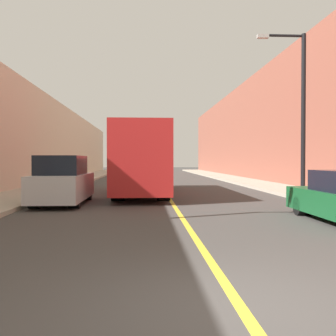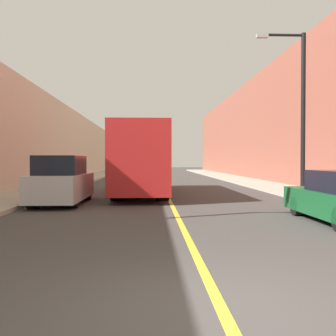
{
  "view_description": "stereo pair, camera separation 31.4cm",
  "coord_description": "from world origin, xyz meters",
  "views": [
    {
      "loc": [
        -1.16,
        -4.55,
        1.78
      ],
      "look_at": [
        0.04,
        15.64,
        1.4
      ],
      "focal_mm": 42.0,
      "sensor_mm": 36.0,
      "label": 1
    },
    {
      "loc": [
        -0.85,
        -4.56,
        1.78
      ],
      "look_at": [
        0.04,
        15.64,
        1.4
      ],
      "focal_mm": 42.0,
      "sensor_mm": 36.0,
      "label": 2
    }
  ],
  "objects": [
    {
      "name": "sidewalk_left",
      "position": [
        -7.09,
        30.0,
        0.08
      ],
      "size": [
        2.93,
        72.0,
        0.16
      ],
      "primitive_type": "cube",
      "color": "#A89E8C",
      "rests_on": "ground"
    },
    {
      "name": "sidewalk_right",
      "position": [
        7.09,
        30.0,
        0.08
      ],
      "size": [
        2.93,
        72.0,
        0.16
      ],
      "primitive_type": "cube",
      "color": "#A89E8C",
      "rests_on": "ground"
    },
    {
      "name": "bus",
      "position": [
        -1.33,
        16.33,
        1.85
      ],
      "size": [
        2.6,
        11.05,
        3.46
      ],
      "color": "#AD1E1E",
      "rests_on": "ground"
    },
    {
      "name": "building_row_left",
      "position": [
        -10.55,
        30.0,
        3.44
      ],
      "size": [
        4.0,
        72.0,
        6.87
      ],
      "primitive_type": "cube",
      "color": "beige",
      "rests_on": "ground"
    },
    {
      "name": "street_lamp_right",
      "position": [
        5.75,
        12.63,
        4.27
      ],
      "size": [
        2.21,
        0.24,
        7.27
      ],
      "color": "black",
      "rests_on": "sidewalk_right"
    },
    {
      "name": "parked_suv_left",
      "position": [
        -4.5,
        11.71,
        0.91
      ],
      "size": [
        1.87,
        4.98,
        1.98
      ],
      "color": "silver",
      "rests_on": "ground"
    },
    {
      "name": "building_row_right",
      "position": [
        10.55,
        30.0,
        4.74
      ],
      "size": [
        4.0,
        72.0,
        9.48
      ],
      "primitive_type": "cube",
      "color": "brown",
      "rests_on": "ground"
    },
    {
      "name": "road_center_line",
      "position": [
        0.0,
        30.0,
        0.0
      ],
      "size": [
        0.16,
        72.0,
        0.01
      ],
      "primitive_type": "cube",
      "color": "gold",
      "rests_on": "ground"
    },
    {
      "name": "ground_plane",
      "position": [
        0.0,
        0.0,
        0.0
      ],
      "size": [
        200.0,
        200.0,
        0.0
      ],
      "primitive_type": "plane",
      "color": "#3F3D3A"
    }
  ]
}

